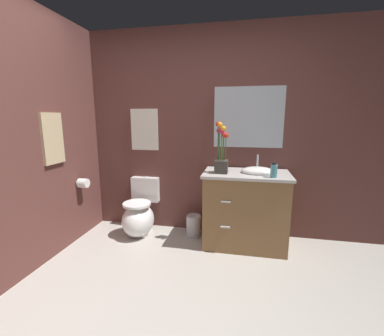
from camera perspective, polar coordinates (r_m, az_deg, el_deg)
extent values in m
cube|color=brown|center=(3.18, 3.99, 7.54)|extent=(4.11, 0.05, 2.50)
cube|color=brown|center=(2.73, -34.52, 4.98)|extent=(0.05, 4.91, 2.50)
ellipsoid|color=white|center=(3.31, -11.86, -11.24)|extent=(0.38, 0.48, 0.40)
cube|color=white|center=(3.40, -11.45, -12.64)|extent=(0.22, 0.26, 0.18)
cube|color=white|center=(3.46, -10.23, -4.60)|extent=(0.36, 0.13, 0.32)
cylinder|color=white|center=(3.22, -12.16, -7.83)|extent=(0.34, 0.34, 0.03)
cylinder|color=#B7B7BC|center=(3.42, -10.33, -2.02)|extent=(0.04, 0.04, 0.02)
cube|color=brown|center=(3.01, 11.67, -9.25)|extent=(0.90, 0.52, 0.82)
cube|color=#BCB7B2|center=(2.89, 12.00, -1.31)|extent=(0.94, 0.56, 0.03)
ellipsoid|color=white|center=(2.89, 14.41, -0.72)|extent=(0.36, 0.26, 0.10)
cylinder|color=#B7B7BC|center=(3.03, 14.32, 1.19)|extent=(0.02, 0.02, 0.18)
cube|color=#B7B7BC|center=(2.70, 7.55, -7.48)|extent=(0.10, 0.02, 0.02)
cube|color=#B7B7BC|center=(2.80, 7.40, -12.91)|extent=(0.10, 0.02, 0.02)
cube|color=#38332D|center=(2.81, 6.51, 0.29)|extent=(0.14, 0.14, 0.14)
cylinder|color=#386B2D|center=(2.79, 7.51, 4.42)|extent=(0.01, 0.01, 0.27)
sphere|color=red|center=(2.78, 7.58, 7.17)|extent=(0.06, 0.06, 0.06)
cylinder|color=#386B2D|center=(2.80, 7.05, 4.51)|extent=(0.01, 0.01, 0.27)
sphere|color=red|center=(2.79, 7.12, 7.32)|extent=(0.06, 0.06, 0.06)
cylinder|color=#386B2D|center=(2.80, 6.57, 4.96)|extent=(0.01, 0.01, 0.32)
sphere|color=#E01E51|center=(2.79, 6.64, 8.18)|extent=(0.06, 0.06, 0.06)
cylinder|color=#386B2D|center=(2.81, 5.95, 5.01)|extent=(0.01, 0.01, 0.32)
sphere|color=#E01E51|center=(2.80, 6.01, 8.25)|extent=(0.06, 0.06, 0.06)
cylinder|color=#386B2D|center=(2.77, 5.78, 5.65)|extent=(0.01, 0.01, 0.39)
sphere|color=red|center=(2.76, 5.86, 9.66)|extent=(0.06, 0.06, 0.06)
cylinder|color=#386B2D|center=(2.76, 6.14, 5.58)|extent=(0.01, 0.01, 0.38)
sphere|color=orange|center=(2.75, 6.22, 9.57)|extent=(0.06, 0.06, 0.06)
cylinder|color=#386B2D|center=(2.76, 6.53, 4.88)|extent=(0.01, 0.01, 0.32)
sphere|color=#E01E51|center=(2.75, 6.60, 8.16)|extent=(0.06, 0.06, 0.06)
cylinder|color=#386B2D|center=(2.75, 6.89, 5.13)|extent=(0.01, 0.01, 0.34)
sphere|color=orange|center=(2.74, 6.98, 8.71)|extent=(0.06, 0.06, 0.06)
cylinder|color=teal|center=(2.72, 17.72, -0.65)|extent=(0.07, 0.07, 0.13)
cylinder|color=black|center=(2.70, 17.82, 0.97)|extent=(0.04, 0.04, 0.02)
cylinder|color=#B7B7BC|center=(3.25, 0.38, -12.81)|extent=(0.18, 0.18, 0.26)
torus|color=#B7B7BC|center=(3.20, 0.38, -10.60)|extent=(0.18, 0.18, 0.01)
cube|color=silver|center=(3.36, -10.52, 8.37)|extent=(0.36, 0.01, 0.52)
cube|color=#B2BCC6|center=(3.12, 12.42, 10.91)|extent=(0.80, 0.01, 0.70)
cube|color=tan|center=(2.99, -28.55, 5.77)|extent=(0.03, 0.28, 0.52)
cylinder|color=white|center=(3.33, -23.00, -3.11)|extent=(0.11, 0.11, 0.11)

